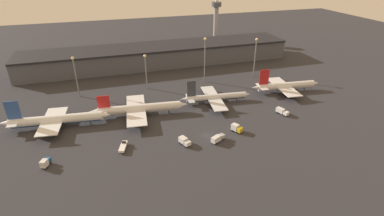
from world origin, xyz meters
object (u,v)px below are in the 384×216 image
airplane_2 (215,97)px  control_tower (216,17)px  airplane_1 (139,109)px  service_vehicle_1 (218,138)px  service_vehicle_4 (282,111)px  airplane_0 (56,120)px  service_vehicle_2 (45,163)px  airplane_3 (285,86)px  service_vehicle_0 (184,141)px  service_vehicle_3 (123,146)px  service_vehicle_5 (236,128)px

airplane_2 → control_tower: 138.62m
airplane_1 → service_vehicle_1: bearing=-44.0°
service_vehicle_4 → airplane_1: bearing=-126.7°
airplane_0 → service_vehicle_2: 31.14m
airplane_3 → service_vehicle_2: bearing=-158.6°
airplane_0 → airplane_2: (82.03, 3.16, -0.85)m
service_vehicle_0 → control_tower: 182.25m
service_vehicle_3 → service_vehicle_5: service_vehicle_5 is taller
airplane_3 → service_vehicle_2: (-129.06, -35.34, -1.85)m
airplane_0 → airplane_2: size_ratio=1.25×
service_vehicle_0 → service_vehicle_5: bearing=73.6°
airplane_1 → service_vehicle_2: size_ratio=9.73×
airplane_1 → airplane_3: (88.10, 4.20, -0.10)m
service_vehicle_0 → control_tower: bearing=131.4°
airplane_2 → service_vehicle_3: bearing=-144.0°
airplane_3 → service_vehicle_2: 133.82m
service_vehicle_2 → airplane_2: bearing=-44.2°
service_vehicle_2 → service_vehicle_5: 81.54m
airplane_3 → service_vehicle_1: airplane_3 is taller
airplane_0 → service_vehicle_2: size_ratio=9.88×
service_vehicle_1 → service_vehicle_5: size_ratio=1.29×
airplane_1 → control_tower: bearing=60.8°
service_vehicle_1 → control_tower: control_tower is taller
airplane_1 → service_vehicle_3: bearing=-105.5°
airplane_0 → service_vehicle_4: size_ratio=7.09×
airplane_0 → service_vehicle_0: 62.90m
service_vehicle_2 → service_vehicle_5: size_ratio=0.90×
airplane_1 → service_vehicle_3: airplane_1 is taller
service_vehicle_4 → service_vehicle_0: bearing=-98.3°
service_vehicle_4 → control_tower: (22.24, 151.41, 20.81)m
service_vehicle_0 → service_vehicle_4: service_vehicle_0 is taller
airplane_3 → service_vehicle_4: airplane_3 is taller
airplane_2 → service_vehicle_2: 90.40m
airplane_2 → service_vehicle_1: bearing=-103.7°
airplane_2 → service_vehicle_0: 45.35m
airplane_1 → airplane_3: bearing=8.8°
airplane_2 → service_vehicle_3: size_ratio=4.89×
airplane_2 → service_vehicle_4: size_ratio=5.67×
service_vehicle_0 → control_tower: (78.01, 163.40, 20.75)m
control_tower → service_vehicle_4: bearing=-98.4°
service_vehicle_2 → service_vehicle_3: service_vehicle_2 is taller
airplane_2 → service_vehicle_3: 62.07m
airplane_0 → service_vehicle_1: size_ratio=6.90×
airplane_1 → airplane_2: size_ratio=1.23×
service_vehicle_0 → service_vehicle_5: size_ratio=1.10×
service_vehicle_0 → airplane_2: bearing=118.6°
airplane_2 → control_tower: bearing=74.8°
service_vehicle_1 → service_vehicle_4: (41.25, 14.27, -0.05)m
service_vehicle_1 → control_tower: bearing=40.9°
service_vehicle_1 → service_vehicle_2: 70.15m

